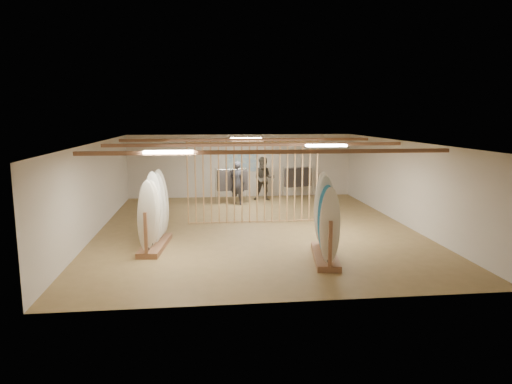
{
  "coord_description": "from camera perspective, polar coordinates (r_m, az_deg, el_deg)",
  "views": [
    {
      "loc": [
        -1.62,
        -14.35,
        3.61
      ],
      "look_at": [
        0.0,
        0.0,
        1.2
      ],
      "focal_mm": 32.0,
      "sensor_mm": 36.0,
      "label": 1
    }
  ],
  "objects": [
    {
      "name": "wall_front",
      "position": [
        8.79,
        4.42,
        -5.11
      ],
      "size": [
        12.0,
        0.0,
        12.0
      ],
      "primitive_type": "plane",
      "rotation": [
        -1.57,
        0.0,
        0.0
      ],
      "color": "beige",
      "rests_on": "ground"
    },
    {
      "name": "clothing_rack_b",
      "position": [
        20.36,
        5.26,
        1.82
      ],
      "size": [
        1.26,
        0.74,
        1.41
      ],
      "rotation": [
        0.0,
        0.0,
        0.37
      ],
      "color": "silver",
      "rests_on": "floor"
    },
    {
      "name": "shopper_b",
      "position": [
        19.62,
        1.0,
        2.02
      ],
      "size": [
        1.14,
        0.95,
        2.13
      ],
      "primitive_type": "imported",
      "rotation": [
        0.0,
        0.0,
        -0.15
      ],
      "color": "#322D26",
      "rests_on": "floor"
    },
    {
      "name": "poster",
      "position": [
        20.5,
        -1.88,
        3.84
      ],
      "size": [
        1.4,
        0.03,
        0.9
      ],
      "primitive_type": "cube",
      "color": "#326CB2",
      "rests_on": "ground"
    },
    {
      "name": "rack_right",
      "position": [
        11.72,
        8.69,
        -5.01
      ],
      "size": [
        0.9,
        2.22,
        2.06
      ],
      "rotation": [
        0.0,
        0.0,
        -0.16
      ],
      "color": "#936243",
      "rests_on": "floor"
    },
    {
      "name": "light_panels",
      "position": [
        14.47,
        0.0,
        6.02
      ],
      "size": [
        1.2,
        0.35,
        0.06
      ],
      "primitive_type": "cube",
      "color": "white",
      "rests_on": "ground"
    },
    {
      "name": "shopper_a",
      "position": [
        18.74,
        -2.36,
        1.52
      ],
      "size": [
        0.9,
        0.84,
        2.04
      ],
      "primitive_type": "imported",
      "rotation": [
        0.0,
        0.0,
        2.54
      ],
      "color": "#292931",
      "rests_on": "floor"
    },
    {
      "name": "floor",
      "position": [
        14.89,
        0.0,
        -4.56
      ],
      "size": [
        12.0,
        12.0,
        0.0
      ],
      "primitive_type": "plane",
      "color": "olive",
      "rests_on": "ground"
    },
    {
      "name": "wall_back",
      "position": [
        20.54,
        -1.88,
        3.29
      ],
      "size": [
        12.0,
        0.0,
        12.0
      ],
      "primitive_type": "plane",
      "rotation": [
        1.57,
        0.0,
        0.0
      ],
      "color": "beige",
      "rests_on": "ground"
    },
    {
      "name": "bamboo_partition",
      "position": [
        15.4,
        -0.33,
        1.22
      ],
      "size": [
        4.45,
        0.05,
        2.78
      ],
      "color": "tan",
      "rests_on": "ground"
    },
    {
      "name": "wall_left",
      "position": [
        14.91,
        -19.46,
        0.4
      ],
      "size": [
        0.0,
        12.0,
        12.0
      ],
      "primitive_type": "plane",
      "rotation": [
        1.57,
        0.0,
        1.57
      ],
      "color": "beige",
      "rests_on": "ground"
    },
    {
      "name": "wall_right",
      "position": [
        15.96,
        18.14,
        1.04
      ],
      "size": [
        0.0,
        12.0,
        12.0
      ],
      "primitive_type": "plane",
      "rotation": [
        1.57,
        0.0,
        -1.57
      ],
      "color": "beige",
      "rests_on": "ground"
    },
    {
      "name": "rack_left",
      "position": [
        12.88,
        -12.57,
        -3.86
      ],
      "size": [
        0.79,
        2.18,
        2.03
      ],
      "rotation": [
        0.0,
        0.0,
        -0.11
      ],
      "color": "#936243",
      "rests_on": "floor"
    },
    {
      "name": "ceiling",
      "position": [
        14.47,
        0.0,
        6.26
      ],
      "size": [
        12.0,
        12.0,
        0.0
      ],
      "primitive_type": "plane",
      "rotation": [
        3.14,
        0.0,
        0.0
      ],
      "color": "gray",
      "rests_on": "ground"
    },
    {
      "name": "ceiling_slats",
      "position": [
        14.47,
        0.0,
        5.95
      ],
      "size": [
        9.5,
        6.12,
        0.1
      ],
      "primitive_type": "cube",
      "color": "#936243",
      "rests_on": "ground"
    },
    {
      "name": "clothing_rack_a",
      "position": [
        19.09,
        -3.0,
        1.46
      ],
      "size": [
        1.35,
        0.55,
        1.47
      ],
      "rotation": [
        0.0,
        0.0,
        0.17
      ],
      "color": "silver",
      "rests_on": "floor"
    }
  ]
}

